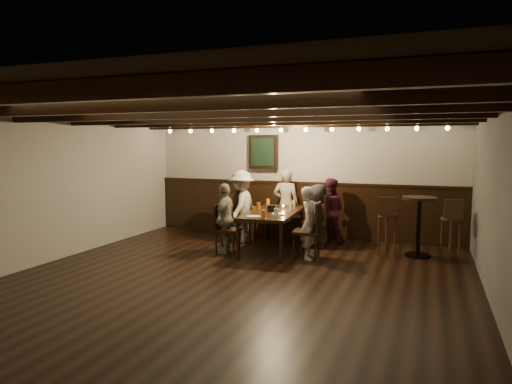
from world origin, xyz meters
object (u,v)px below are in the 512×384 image
at_px(chair_right_near, 316,231).
at_px(person_bench_left, 241,209).
at_px(person_right_near, 318,216).
at_px(chair_right_far, 308,241).
at_px(person_bench_right, 329,211).
at_px(chair_left_far, 227,238).
at_px(bar_stool_right, 450,238).
at_px(dining_table, 273,215).
at_px(person_bench_centre, 286,204).
at_px(chair_left_near, 243,228).
at_px(person_left_far, 225,218).
at_px(person_left_near, 241,207).
at_px(person_right_far, 310,223).
at_px(bar_stool_left, 387,234).
at_px(high_top_table, 419,217).

relative_size(chair_right_near, person_bench_left, 0.83).
distance_m(person_bench_left, person_right_near, 1.71).
bearing_deg(chair_right_far, person_bench_right, -7.59).
distance_m(chair_left_far, bar_stool_right, 3.75).
height_order(dining_table, person_right_near, person_right_near).
bearing_deg(chair_right_far, person_bench_centre, 25.65).
bearing_deg(chair_right_far, chair_left_near, 58.00).
bearing_deg(chair_right_far, chair_left_far, 90.00).
bearing_deg(person_right_near, chair_right_far, 178.10).
xyz_separation_m(person_bench_left, person_left_far, (0.25, -1.33, 0.02)).
bearing_deg(person_left_far, person_bench_left, -173.66).
distance_m(person_left_near, person_right_far, 1.75).
bearing_deg(chair_left_near, person_left_far, -1.92).
bearing_deg(chair_right_far, bar_stool_right, -77.47).
height_order(person_bench_right, person_right_near, person_bench_right).
bearing_deg(person_right_far, person_left_near, 59.04).
distance_m(chair_right_near, person_left_near, 1.53).
distance_m(bar_stool_left, bar_stool_right, 1.00).
bearing_deg(person_bench_right, bar_stool_left, 143.13).
bearing_deg(high_top_table, person_right_near, 177.87).
xyz_separation_m(person_bench_centre, person_left_far, (-0.63, -1.55, -0.10)).
bearing_deg(person_bench_left, person_left_far, 96.34).
relative_size(person_bench_right, high_top_table, 1.23).
relative_size(person_right_near, bar_stool_right, 1.14).
xyz_separation_m(person_bench_left, person_bench_centre, (0.89, 0.22, 0.12)).
height_order(chair_left_near, person_left_near, person_left_near).
height_order(person_bench_left, person_bench_right, person_bench_right).
xyz_separation_m(chair_left_far, chair_right_far, (1.43, 0.11, 0.03)).
relative_size(dining_table, chair_right_far, 2.03).
bearing_deg(chair_right_near, chair_right_far, 179.95).
bearing_deg(high_top_table, chair_left_far, -163.35).
bearing_deg(bar_stool_left, chair_left_far, -167.33).
height_order(person_bench_left, high_top_table, person_bench_left).
xyz_separation_m(chair_right_far, person_bench_right, (0.08, 1.36, 0.34)).
xyz_separation_m(person_right_near, bar_stool_left, (1.27, -0.27, -0.21)).
bearing_deg(person_bench_centre, chair_right_far, 115.65).
relative_size(person_bench_centre, person_left_near, 1.01).
bearing_deg(person_left_far, person_left_near, -180.00).
relative_size(dining_table, person_right_far, 1.60).
relative_size(person_bench_left, bar_stool_right, 1.14).
bearing_deg(person_bench_left, chair_right_far, 140.20).
relative_size(high_top_table, bar_stool_right, 0.99).
height_order(chair_right_far, bar_stool_left, bar_stool_left).
bearing_deg(bar_stool_left, dining_table, -176.08).
relative_size(person_left_far, bar_stool_right, 1.19).
xyz_separation_m(person_bench_centre, person_bench_right, (0.91, -0.08, -0.08)).
distance_m(chair_right_near, person_bench_right, 0.59).
distance_m(chair_left_near, high_top_table, 3.25).
xyz_separation_m(person_bench_left, bar_stool_right, (3.95, -0.54, -0.21)).
height_order(chair_right_near, person_bench_right, person_bench_right).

